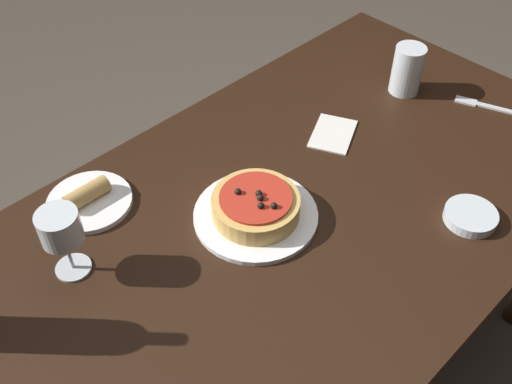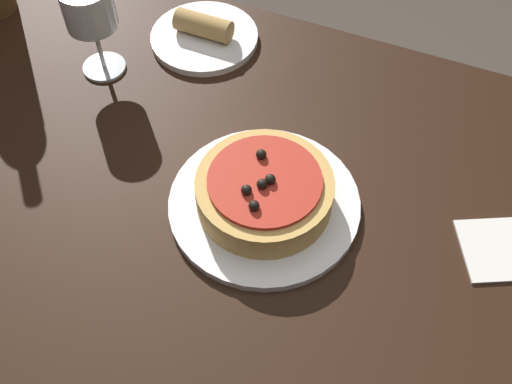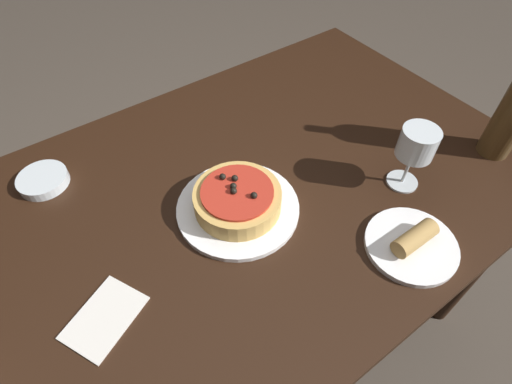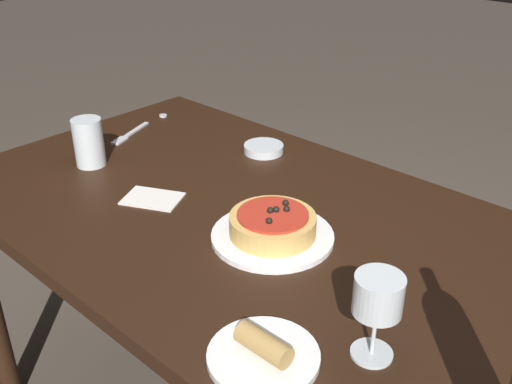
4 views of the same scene
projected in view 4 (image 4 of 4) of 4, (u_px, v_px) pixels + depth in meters
dining_table at (261, 254)px, 1.36m from camera, size 1.55×0.85×0.76m
dinner_plate at (272, 236)px, 1.25m from camera, size 0.26×0.26×0.01m
pizza at (273, 224)px, 1.24m from camera, size 0.18×0.18×0.06m
wine_glass at (378, 299)px, 0.90m from camera, size 0.08×0.08×0.15m
water_cup at (89, 142)px, 1.55m from camera, size 0.08×0.08×0.13m
side_bowl at (264, 148)px, 1.64m from camera, size 0.11×0.11×0.02m
fork at (129, 134)px, 1.75m from camera, size 0.08×0.17×0.00m
side_plate at (263, 353)px, 0.94m from camera, size 0.18×0.18×0.05m
paper_napkin at (153, 199)px, 1.41m from camera, size 0.16×0.14×0.00m
bottle_cap at (163, 116)px, 1.89m from camera, size 0.02×0.02×0.01m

